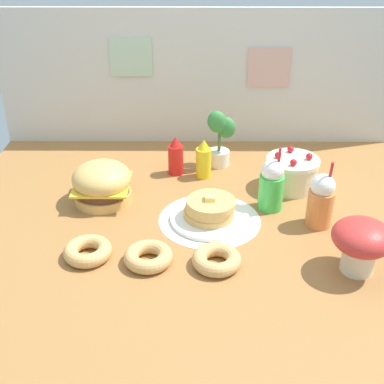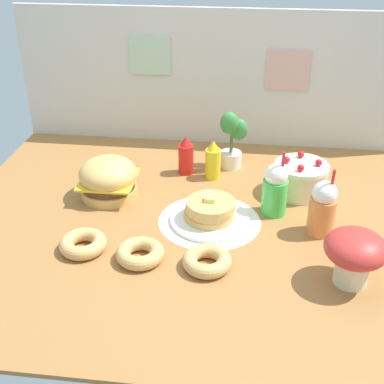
{
  "view_description": "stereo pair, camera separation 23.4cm",
  "coord_description": "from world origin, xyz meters",
  "views": [
    {
      "loc": [
        -0.03,
        -2.02,
        1.32
      ],
      "look_at": [
        -0.04,
        0.01,
        0.16
      ],
      "focal_mm": 47.24,
      "sensor_mm": 36.0,
      "label": 1
    },
    {
      "loc": [
        0.21,
        -2.01,
        1.32
      ],
      "look_at": [
        -0.04,
        0.01,
        0.16
      ],
      "focal_mm": 47.24,
      "sensor_mm": 36.0,
      "label": 2
    }
  ],
  "objects": [
    {
      "name": "cream_soda_cup",
      "position": [
        0.35,
        0.13,
        0.13
      ],
      "size": [
        0.12,
        0.12,
        0.33
      ],
      "color": "green",
      "rests_on": "ground_plane"
    },
    {
      "name": "donut_vanilla",
      "position": [
        0.06,
        -0.34,
        0.03
      ],
      "size": [
        0.21,
        0.21,
        0.06
      ],
      "color": "tan",
      "rests_on": "ground_plane"
    },
    {
      "name": "orange_float_cup",
      "position": [
        0.56,
        -0.02,
        0.13
      ],
      "size": [
        0.12,
        0.12,
        0.33
      ],
      "color": "orange",
      "rests_on": "ground_plane"
    },
    {
      "name": "donut_pink_glaze",
      "position": [
        -0.48,
        -0.28,
        0.03
      ],
      "size": [
        0.21,
        0.21,
        0.06
      ],
      "color": "tan",
      "rests_on": "ground_plane"
    },
    {
      "name": "potted_plant",
      "position": [
        0.11,
        0.61,
        0.18
      ],
      "size": [
        0.16,
        0.14,
        0.34
      ],
      "color": "white",
      "rests_on": "ground_plane"
    },
    {
      "name": "back_wall",
      "position": [
        0.0,
        0.95,
        0.41
      ],
      "size": [
        2.42,
        0.04,
        0.82
      ],
      "color": "beige",
      "rests_on": "ground_plane"
    },
    {
      "name": "ketchup_bottle",
      "position": [
        -0.13,
        0.5,
        0.1
      ],
      "size": [
        0.08,
        0.08,
        0.22
      ],
      "color": "red",
      "rests_on": "ground_plane"
    },
    {
      "name": "mustard_bottle",
      "position": [
        0.02,
        0.46,
        0.1
      ],
      "size": [
        0.08,
        0.08,
        0.22
      ],
      "color": "yellow",
      "rests_on": "ground_plane"
    },
    {
      "name": "layer_cake",
      "position": [
        0.49,
        0.34,
        0.09
      ],
      "size": [
        0.28,
        0.28,
        0.2
      ],
      "color": "beige",
      "rests_on": "ground_plane"
    },
    {
      "name": "ground_plane",
      "position": [
        0.0,
        0.0,
        -0.01
      ],
      "size": [
        2.42,
        1.91,
        0.02
      ],
      "primitive_type": "cube",
      "color": "#9E6B38"
    },
    {
      "name": "doily_mat",
      "position": [
        0.04,
        0.01,
        0.0
      ],
      "size": [
        0.49,
        0.49,
        0.0
      ],
      "primitive_type": "cylinder",
      "color": "white",
      "rests_on": "ground_plane"
    },
    {
      "name": "donut_chocolate",
      "position": [
        -0.22,
        -0.32,
        0.03
      ],
      "size": [
        0.21,
        0.21,
        0.06
      ],
      "color": "tan",
      "rests_on": "ground_plane"
    },
    {
      "name": "mushroom_stool",
      "position": [
        0.64,
        -0.36,
        0.14
      ],
      "size": [
        0.25,
        0.25,
        0.23
      ],
      "color": "beige",
      "rests_on": "ground_plane"
    },
    {
      "name": "pancake_stack",
      "position": [
        0.04,
        0.01,
        0.05
      ],
      "size": [
        0.38,
        0.38,
        0.13
      ],
      "color": "white",
      "rests_on": "doily_mat"
    },
    {
      "name": "burger",
      "position": [
        -0.49,
        0.19,
        0.1
      ],
      "size": [
        0.3,
        0.3,
        0.21
      ],
      "color": "#DBA859",
      "rests_on": "ground_plane"
    }
  ]
}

